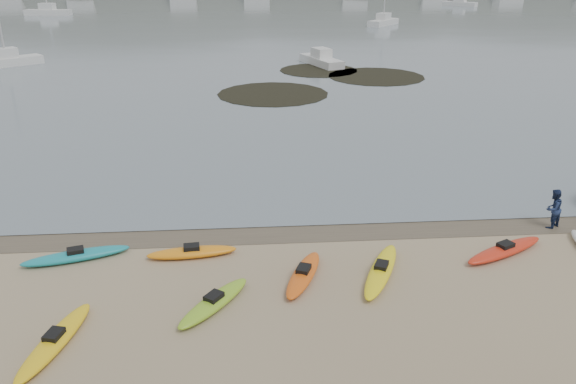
{
  "coord_description": "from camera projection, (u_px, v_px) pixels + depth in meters",
  "views": [
    {
      "loc": [
        -1.52,
        -19.91,
        9.82
      ],
      "look_at": [
        0.0,
        0.0,
        1.5
      ],
      "focal_mm": 35.0,
      "sensor_mm": 36.0,
      "label": 1
    }
  ],
  "objects": [
    {
      "name": "ground",
      "position": [
        288.0,
        227.0,
        22.21
      ],
      "size": [
        600.0,
        600.0,
        0.0
      ],
      "primitive_type": "plane",
      "color": "tan",
      "rests_on": "ground"
    },
    {
      "name": "wet_sand",
      "position": [
        289.0,
        230.0,
        21.94
      ],
      "size": [
        60.0,
        60.0,
        0.0
      ],
      "primitive_type": "plane",
      "color": "brown",
      "rests_on": "ground"
    },
    {
      "name": "kayaks",
      "position": [
        299.0,
        272.0,
        18.68
      ],
      "size": [
        20.76,
        7.53,
        0.34
      ],
      "color": "yellow",
      "rests_on": "ground"
    },
    {
      "name": "person_east",
      "position": [
        553.0,
        209.0,
        21.9
      ],
      "size": [
        0.97,
        0.91,
        1.6
      ],
      "primitive_type": "imported",
      "rotation": [
        0.0,
        0.0,
        3.65
      ],
      "color": "navy",
      "rests_on": "ground"
    },
    {
      "name": "kelp_mats",
      "position": [
        325.0,
        81.0,
        48.69
      ],
      "size": [
        18.26,
        17.66,
        0.04
      ],
      "color": "black",
      "rests_on": "water"
    },
    {
      "name": "moored_boats",
      "position": [
        252.0,
        20.0,
        91.95
      ],
      "size": [
        92.34,
        78.93,
        1.16
      ],
      "color": "silver",
      "rests_on": "ground"
    },
    {
      "name": "far_hills",
      "position": [
        354.0,
        33.0,
        209.62
      ],
      "size": [
        550.0,
        135.0,
        80.0
      ],
      "color": "#384235",
      "rests_on": "ground"
    }
  ]
}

